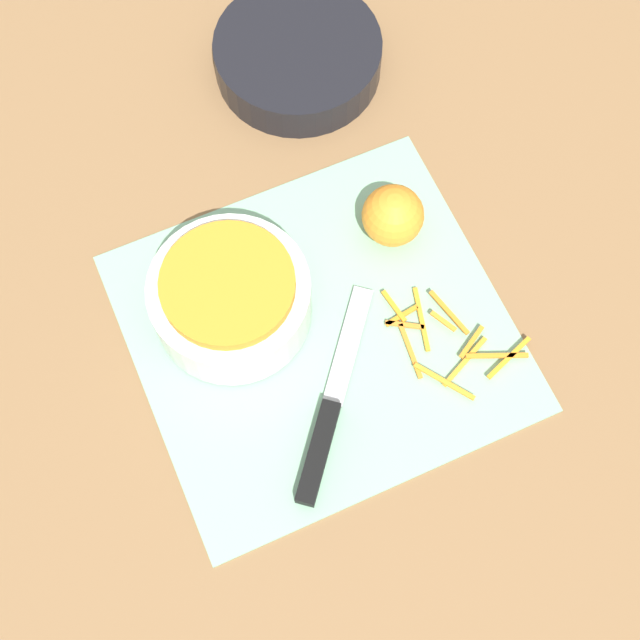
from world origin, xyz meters
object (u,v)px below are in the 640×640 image
(bowl_speckled, at_px, (230,297))
(bowl_dark, at_px, (298,56))
(orange_left, at_px, (393,216))
(knife, at_px, (325,429))

(bowl_speckled, xyz_separation_m, bowl_dark, (0.19, 0.27, -0.02))
(orange_left, bearing_deg, bowl_speckled, -174.18)
(bowl_speckled, distance_m, knife, 0.17)
(bowl_speckled, bearing_deg, knife, -77.36)
(bowl_speckled, relative_size, bowl_dark, 0.84)
(knife, xyz_separation_m, orange_left, (0.16, 0.18, 0.03))
(knife, bearing_deg, bowl_speckled, 51.65)
(bowl_dark, xyz_separation_m, orange_left, (0.01, -0.25, 0.02))
(bowl_speckled, relative_size, knife, 0.83)
(bowl_speckled, bearing_deg, orange_left, 5.82)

